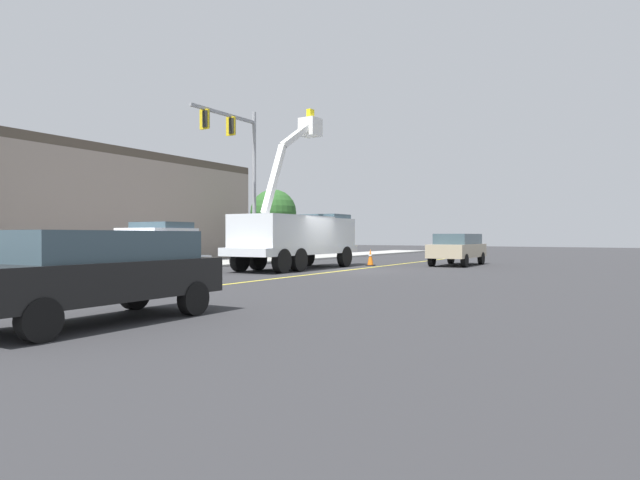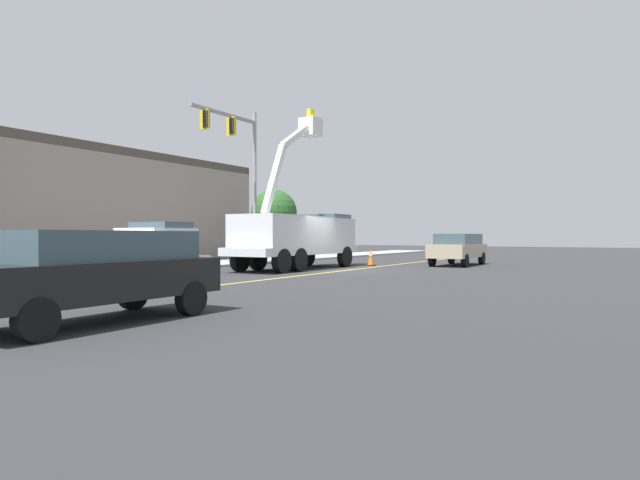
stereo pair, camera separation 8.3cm
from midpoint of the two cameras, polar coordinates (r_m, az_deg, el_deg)
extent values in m
plane|color=#2D2D30|center=(25.13, 2.41, -3.18)|extent=(120.00, 120.00, 0.00)
cube|color=#9E9E99|center=(30.00, -11.89, -2.48)|extent=(60.11, 6.86, 0.12)
cube|color=yellow|center=(25.13, 2.41, -3.17)|extent=(49.93, 2.88, 0.01)
cube|color=silver|center=(26.29, -2.64, -1.06)|extent=(8.32, 2.94, 0.36)
cube|color=silver|center=(28.52, 0.24, 0.61)|extent=(2.75, 2.49, 1.60)
cube|color=#384C56|center=(28.70, 0.44, 2.01)|extent=(1.92, 2.20, 0.64)
cube|color=silver|center=(25.47, -3.86, 0.51)|extent=(5.38, 2.78, 1.80)
cube|color=white|center=(25.01, -4.87, 6.34)|extent=(1.76, 0.44, 3.30)
cube|color=white|center=(27.04, -2.46, 10.83)|extent=(2.73, 0.53, 1.68)
cube|color=white|center=(28.25, -1.09, 11.56)|extent=(0.90, 0.90, 0.90)
cube|color=yellow|center=(28.37, -1.09, 12.75)|extent=(0.36, 0.24, 0.60)
cylinder|color=black|center=(29.33, -1.42, -1.64)|extent=(1.06, 0.40, 1.04)
cylinder|color=black|center=(28.20, 2.47, -1.73)|extent=(1.06, 0.40, 1.04)
cylinder|color=black|center=(25.75, -6.54, -1.94)|extent=(1.06, 0.40, 1.04)
cylinder|color=black|center=(24.46, -2.33, -2.06)|extent=(1.06, 0.40, 1.04)
cylinder|color=black|center=(24.71, -8.38, -2.04)|extent=(1.06, 0.40, 1.04)
cylinder|color=black|center=(23.37, -4.08, -2.18)|extent=(1.06, 0.40, 1.04)
cube|color=white|center=(18.83, -19.33, -2.15)|extent=(5.71, 2.40, 0.30)
cube|color=white|center=(19.63, -16.59, -0.43)|extent=(2.12, 2.04, 1.10)
cube|color=#384C56|center=(19.77, -16.16, 0.97)|extent=(1.44, 1.83, 0.56)
cube|color=white|center=(18.18, -21.76, -0.99)|extent=(3.47, 2.28, 1.10)
cylinder|color=black|center=(20.77, -17.11, -2.81)|extent=(0.86, 0.35, 0.84)
cylinder|color=black|center=(19.42, -13.34, -3.03)|extent=(0.86, 0.35, 0.84)
cylinder|color=black|center=(18.49, -25.62, -3.24)|extent=(0.86, 0.35, 0.84)
cylinder|color=black|center=(16.96, -22.05, -3.56)|extent=(0.86, 0.35, 0.84)
cube|color=tan|center=(30.40, 13.93, -1.07)|extent=(4.90, 2.16, 0.70)
cube|color=#384C56|center=(30.53, 14.01, 0.06)|extent=(3.54, 1.86, 0.60)
cylinder|color=black|center=(28.61, 14.64, -2.07)|extent=(0.69, 0.28, 0.68)
cylinder|color=black|center=(29.12, 11.40, -2.02)|extent=(0.69, 0.28, 0.68)
cylinder|color=black|center=(31.76, 16.25, -1.82)|extent=(0.69, 0.28, 0.68)
cylinder|color=black|center=(32.22, 13.30, -1.79)|extent=(0.69, 0.28, 0.68)
cube|color=black|center=(10.91, -22.38, -3.83)|extent=(4.90, 2.16, 0.70)
cube|color=#384C56|center=(10.97, -21.77, -0.67)|extent=(3.54, 1.86, 0.60)
cylinder|color=black|center=(9.33, -27.25, -7.35)|extent=(0.69, 0.28, 0.68)
cylinder|color=black|center=(11.40, -13.15, -5.90)|extent=(0.69, 0.28, 0.68)
cylinder|color=black|center=(12.63, -18.79, -5.29)|extent=(0.69, 0.28, 0.68)
cube|color=black|center=(15.92, -21.57, -5.26)|extent=(0.40, 0.40, 0.04)
cone|color=orange|center=(15.89, -21.58, -3.77)|extent=(0.32, 0.32, 0.79)
cylinder|color=white|center=(15.88, -21.58, -3.48)|extent=(0.20, 0.20, 0.08)
cube|color=black|center=(29.46, 5.15, -2.61)|extent=(0.40, 0.40, 0.04)
cone|color=orange|center=(29.44, 5.15, -1.74)|extent=(0.32, 0.32, 0.85)
cylinder|color=white|center=(29.43, 5.15, -1.58)|extent=(0.20, 0.20, 0.08)
cylinder|color=gray|center=(31.74, -6.89, 5.37)|extent=(0.22, 0.22, 8.62)
cube|color=gray|center=(30.31, -9.92, 12.69)|extent=(5.13, 0.44, 0.16)
cube|color=gold|center=(30.59, -9.28, 11.53)|extent=(0.15, 0.57, 1.00)
cube|color=black|center=(30.52, -9.13, 11.55)|extent=(0.22, 0.33, 0.84)
cube|color=gold|center=(29.07, -11.93, 12.11)|extent=(0.15, 0.57, 1.00)
cube|color=black|center=(29.01, -11.78, 12.14)|extent=(0.22, 0.33, 0.84)
cube|color=gray|center=(37.80, -23.05, 2.67)|extent=(21.14, 10.72, 6.16)
cube|color=#4C4238|center=(38.08, -23.07, 7.68)|extent=(21.14, 10.72, 0.50)
cylinder|color=brown|center=(37.18, -4.90, -0.40)|extent=(0.32, 0.32, 2.07)
sphere|color=#285623|center=(37.21, -4.90, 2.86)|extent=(3.09, 3.09, 3.09)
camera|label=1|loc=(0.04, -90.10, 0.00)|focal=30.97mm
camera|label=2|loc=(0.04, 89.90, 0.00)|focal=30.97mm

